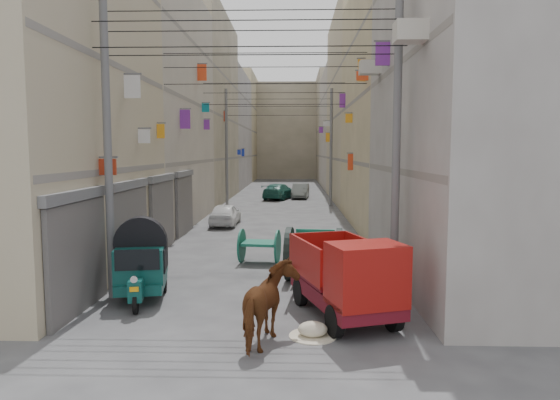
{
  "coord_description": "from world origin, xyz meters",
  "views": [
    {
      "loc": [
        1.08,
        -6.43,
        3.76
      ],
      "look_at": [
        0.71,
        6.5,
        2.49
      ],
      "focal_mm": 32.0,
      "sensor_mm": 36.0,
      "label": 1
    }
  ],
  "objects_px": {
    "distant_car_grey": "(300,191)",
    "second_cart": "(260,245)",
    "mini_truck": "(350,282)",
    "distant_car_green": "(279,191)",
    "auto_rickshaw": "(141,263)",
    "distant_car_white": "(225,214)",
    "feed_sack": "(313,329)",
    "tonga_cart": "(314,253)",
    "horse": "(270,305)"
  },
  "relations": [
    {
      "from": "distant_car_grey",
      "to": "second_cart",
      "type": "bearing_deg",
      "value": -88.96
    },
    {
      "from": "mini_truck",
      "to": "distant_car_green",
      "type": "xyz_separation_m",
      "value": [
        -2.45,
        28.43,
        -0.3
      ]
    },
    {
      "from": "auto_rickshaw",
      "to": "distant_car_white",
      "type": "relative_size",
      "value": 0.71
    },
    {
      "from": "distant_car_grey",
      "to": "distant_car_white",
      "type": "bearing_deg",
      "value": -99.98
    },
    {
      "from": "feed_sack",
      "to": "mini_truck",
      "type": "bearing_deg",
      "value": 44.78
    },
    {
      "from": "auto_rickshaw",
      "to": "second_cart",
      "type": "xyz_separation_m",
      "value": [
        2.7,
        4.23,
        -0.34
      ]
    },
    {
      "from": "feed_sack",
      "to": "distant_car_white",
      "type": "relative_size",
      "value": 0.18
    },
    {
      "from": "tonga_cart",
      "to": "feed_sack",
      "type": "height_order",
      "value": "tonga_cart"
    },
    {
      "from": "second_cart",
      "to": "distant_car_grey",
      "type": "distance_m",
      "value": 23.44
    },
    {
      "from": "auto_rickshaw",
      "to": "second_cart",
      "type": "height_order",
      "value": "auto_rickshaw"
    },
    {
      "from": "feed_sack",
      "to": "distant_car_green",
      "type": "distance_m",
      "value": 29.32
    },
    {
      "from": "distant_car_grey",
      "to": "distant_car_green",
      "type": "distance_m",
      "value": 1.88
    },
    {
      "from": "tonga_cart",
      "to": "second_cart",
      "type": "relative_size",
      "value": 2.5
    },
    {
      "from": "auto_rickshaw",
      "to": "distant_car_grey",
      "type": "bearing_deg",
      "value": 71.01
    },
    {
      "from": "auto_rickshaw",
      "to": "mini_truck",
      "type": "relative_size",
      "value": 0.65
    },
    {
      "from": "mini_truck",
      "to": "distant_car_grey",
      "type": "bearing_deg",
      "value": 73.99
    },
    {
      "from": "mini_truck",
      "to": "second_cart",
      "type": "height_order",
      "value": "mini_truck"
    },
    {
      "from": "distant_car_white",
      "to": "second_cart",
      "type": "bearing_deg",
      "value": 106.36
    },
    {
      "from": "tonga_cart",
      "to": "horse",
      "type": "xyz_separation_m",
      "value": [
        -1.04,
        -4.85,
        -0.03
      ]
    },
    {
      "from": "horse",
      "to": "feed_sack",
      "type": "bearing_deg",
      "value": -141.16
    },
    {
      "from": "tonga_cart",
      "to": "distant_car_white",
      "type": "height_order",
      "value": "tonga_cart"
    },
    {
      "from": "tonga_cart",
      "to": "distant_car_grey",
      "type": "bearing_deg",
      "value": 96.59
    },
    {
      "from": "mini_truck",
      "to": "second_cart",
      "type": "relative_size",
      "value": 2.56
    },
    {
      "from": "horse",
      "to": "distant_car_green",
      "type": "xyz_separation_m",
      "value": [
        -0.75,
        29.7,
        -0.17
      ]
    },
    {
      "from": "second_cart",
      "to": "feed_sack",
      "type": "relative_size",
      "value": 2.37
    },
    {
      "from": "auto_rickshaw",
      "to": "distant_car_white",
      "type": "xyz_separation_m",
      "value": [
        0.36,
        12.77,
        -0.39
      ]
    },
    {
      "from": "mini_truck",
      "to": "horse",
      "type": "xyz_separation_m",
      "value": [
        -1.7,
        -1.26,
        -0.13
      ]
    },
    {
      "from": "auto_rickshaw",
      "to": "distant_car_white",
      "type": "bearing_deg",
      "value": 78.37
    },
    {
      "from": "distant_car_grey",
      "to": "horse",
      "type": "bearing_deg",
      "value": -86.71
    },
    {
      "from": "feed_sack",
      "to": "distant_car_grey",
      "type": "xyz_separation_m",
      "value": [
        0.11,
        30.05,
        0.43
      ]
    },
    {
      "from": "distant_car_white",
      "to": "distant_car_green",
      "type": "distance_m",
      "value": 14.25
    },
    {
      "from": "auto_rickshaw",
      "to": "mini_truck",
      "type": "height_order",
      "value": "mini_truck"
    },
    {
      "from": "mini_truck",
      "to": "distant_car_white",
      "type": "relative_size",
      "value": 1.11
    },
    {
      "from": "horse",
      "to": "distant_car_white",
      "type": "distance_m",
      "value": 15.92
    },
    {
      "from": "tonga_cart",
      "to": "mini_truck",
      "type": "height_order",
      "value": "mini_truck"
    },
    {
      "from": "feed_sack",
      "to": "distant_car_white",
      "type": "xyz_separation_m",
      "value": [
        -3.89,
        15.21,
        0.41
      ]
    },
    {
      "from": "mini_truck",
      "to": "distant_car_green",
      "type": "distance_m",
      "value": 28.54
    },
    {
      "from": "feed_sack",
      "to": "horse",
      "type": "xyz_separation_m",
      "value": [
        -0.85,
        -0.42,
        0.63
      ]
    },
    {
      "from": "second_cart",
      "to": "distant_car_green",
      "type": "xyz_separation_m",
      "value": [
        -0.05,
        22.61,
        -0.0
      ]
    },
    {
      "from": "second_cart",
      "to": "distant_car_white",
      "type": "distance_m",
      "value": 8.86
    },
    {
      "from": "mini_truck",
      "to": "distant_car_white",
      "type": "bearing_deg",
      "value": 90.8
    },
    {
      "from": "feed_sack",
      "to": "horse",
      "type": "height_order",
      "value": "horse"
    },
    {
      "from": "feed_sack",
      "to": "distant_car_white",
      "type": "distance_m",
      "value": 15.71
    },
    {
      "from": "feed_sack",
      "to": "distant_car_grey",
      "type": "bearing_deg",
      "value": 89.79
    },
    {
      "from": "horse",
      "to": "distant_car_green",
      "type": "height_order",
      "value": "horse"
    },
    {
      "from": "auto_rickshaw",
      "to": "distant_car_grey",
      "type": "relative_size",
      "value": 0.67
    },
    {
      "from": "mini_truck",
      "to": "distant_car_green",
      "type": "relative_size",
      "value": 0.87
    },
    {
      "from": "horse",
      "to": "distant_car_green",
      "type": "bearing_deg",
      "value": -75.94
    },
    {
      "from": "mini_truck",
      "to": "feed_sack",
      "type": "bearing_deg",
      "value": -152.68
    },
    {
      "from": "distant_car_grey",
      "to": "distant_car_green",
      "type": "bearing_deg",
      "value": -150.55
    }
  ]
}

